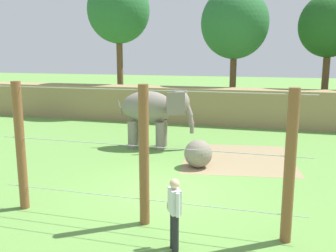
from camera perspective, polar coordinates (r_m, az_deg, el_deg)
name	(u,v)px	position (r m, az deg, el deg)	size (l,w,h in m)	color
ground_plane	(167,192)	(12.16, -0.21, -9.99)	(120.00, 120.00, 0.00)	#609342
dirt_patch	(238,158)	(16.09, 10.54, -4.86)	(4.46, 4.68, 0.01)	#937F5B
embankment_wall	(220,106)	(23.53, 7.97, 3.01)	(36.00, 1.80, 2.22)	#997F56
elephant	(153,110)	(17.29, -2.22, 2.49)	(3.64, 1.62, 2.70)	gray
enrichment_ball	(198,154)	(14.54, 4.62, -4.22)	(1.09, 1.09, 1.09)	gray
cable_fence	(142,156)	(9.50, -3.92, -4.55)	(8.14, 0.26, 3.62)	brown
zookeeper	(174,211)	(8.51, 0.99, -12.79)	(0.42, 0.53, 1.67)	#232328
tree_far_left	(329,26)	(26.62, 23.35, 13.78)	(3.83, 3.83, 8.10)	brown
tree_behind_wall	(235,24)	(26.27, 10.11, 15.08)	(4.50, 4.50, 8.68)	brown
tree_far_right	(119,11)	(27.64, -7.52, 16.95)	(4.36, 4.36, 9.58)	brown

